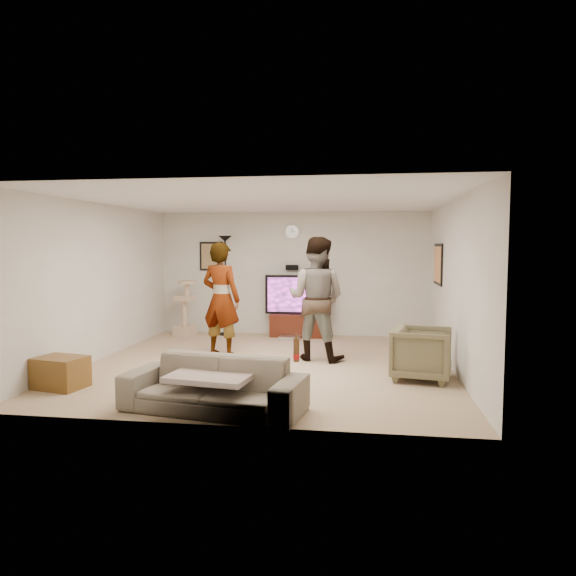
# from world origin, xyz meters

# --- Properties ---
(floor) EXTENTS (5.50, 5.50, 0.02)m
(floor) POSITION_xyz_m (0.00, 0.00, -0.01)
(floor) COLOR tan
(floor) RESTS_ON ground
(ceiling) EXTENTS (5.50, 5.50, 0.02)m
(ceiling) POSITION_xyz_m (0.00, 0.00, 2.51)
(ceiling) COLOR white
(ceiling) RESTS_ON wall_back
(wall_back) EXTENTS (5.50, 0.04, 2.50)m
(wall_back) POSITION_xyz_m (0.00, 2.75, 1.25)
(wall_back) COLOR beige
(wall_back) RESTS_ON floor
(wall_front) EXTENTS (5.50, 0.04, 2.50)m
(wall_front) POSITION_xyz_m (0.00, -2.75, 1.25)
(wall_front) COLOR beige
(wall_front) RESTS_ON floor
(wall_left) EXTENTS (0.04, 5.50, 2.50)m
(wall_left) POSITION_xyz_m (-2.75, 0.00, 1.25)
(wall_left) COLOR beige
(wall_left) RESTS_ON floor
(wall_right) EXTENTS (0.04, 5.50, 2.50)m
(wall_right) POSITION_xyz_m (2.75, 0.00, 1.25)
(wall_right) COLOR beige
(wall_right) RESTS_ON floor
(wall_clock) EXTENTS (0.26, 0.04, 0.26)m
(wall_clock) POSITION_xyz_m (0.00, 2.72, 2.10)
(wall_clock) COLOR white
(wall_clock) RESTS_ON wall_back
(wall_speaker) EXTENTS (0.25, 0.10, 0.10)m
(wall_speaker) POSITION_xyz_m (0.00, 2.69, 1.38)
(wall_speaker) COLOR black
(wall_speaker) RESTS_ON wall_back
(picture_back) EXTENTS (0.42, 0.03, 0.52)m
(picture_back) POSITION_xyz_m (-1.70, 2.73, 1.60)
(picture_back) COLOR olive
(picture_back) RESTS_ON wall_back
(picture_right) EXTENTS (0.03, 0.78, 0.62)m
(picture_right) POSITION_xyz_m (2.73, 1.60, 1.50)
(picture_right) COLOR tan
(picture_right) RESTS_ON wall_right
(tv_stand) EXTENTS (1.09, 0.45, 0.45)m
(tv_stand) POSITION_xyz_m (0.15, 2.50, 0.23)
(tv_stand) COLOR #3F160C
(tv_stand) RESTS_ON floor
(console_box) EXTENTS (0.40, 0.30, 0.07)m
(console_box) POSITION_xyz_m (0.04, 2.11, 0.04)
(console_box) COLOR #BCBCBC
(console_box) RESTS_ON floor
(tv) EXTENTS (1.31, 0.08, 0.78)m
(tv) POSITION_xyz_m (0.15, 2.50, 0.84)
(tv) COLOR black
(tv) RESTS_ON tv_stand
(tv_screen) EXTENTS (1.21, 0.01, 0.69)m
(tv_screen) POSITION_xyz_m (0.15, 2.46, 0.84)
(tv_screen) COLOR #E635E0
(tv_screen) RESTS_ON tv
(floor_lamp) EXTENTS (0.32, 0.32, 2.02)m
(floor_lamp) POSITION_xyz_m (-1.34, 2.50, 1.01)
(floor_lamp) COLOR black
(floor_lamp) RESTS_ON floor
(cat_tree) EXTENTS (0.44, 0.44, 1.12)m
(cat_tree) POSITION_xyz_m (-2.15, 2.30, 0.56)
(cat_tree) COLOR #C5A88C
(cat_tree) RESTS_ON floor
(person_left) EXTENTS (0.79, 0.64, 1.88)m
(person_left) POSITION_xyz_m (-0.88, 0.50, 0.94)
(person_left) COLOR #A9A8BB
(person_left) RESTS_ON floor
(person_right) EXTENTS (1.12, 0.97, 1.96)m
(person_right) POSITION_xyz_m (0.70, 0.46, 0.98)
(person_right) COLOR #3564A5
(person_right) RESTS_ON floor
(sofa) EXTENTS (2.11, 1.10, 0.59)m
(sofa) POSITION_xyz_m (-0.19, -2.30, 0.29)
(sofa) COLOR #6C6252
(sofa) RESTS_ON floor
(throw_blanket) EXTENTS (0.99, 0.83, 0.06)m
(throw_blanket) POSITION_xyz_m (-0.20, -2.30, 0.40)
(throw_blanket) COLOR #B0998D
(throw_blanket) RESTS_ON sofa
(beer_bottle) EXTENTS (0.06, 0.06, 0.25)m
(beer_bottle) POSITION_xyz_m (0.74, -2.30, 0.71)
(beer_bottle) COLOR #4A2C12
(beer_bottle) RESTS_ON sofa
(armchair) EXTENTS (0.92, 0.90, 0.72)m
(armchair) POSITION_xyz_m (2.24, -0.58, 0.36)
(armchair) COLOR brown
(armchair) RESTS_ON floor
(side_table) EXTENTS (0.68, 0.56, 0.40)m
(side_table) POSITION_xyz_m (-2.40, -1.69, 0.20)
(side_table) COLOR brown
(side_table) RESTS_ON floor
(toy_ball) EXTENTS (0.09, 0.09, 0.09)m
(toy_ball) POSITION_xyz_m (-0.73, -0.20, 0.04)
(toy_ball) COLOR #196A97
(toy_ball) RESTS_ON floor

